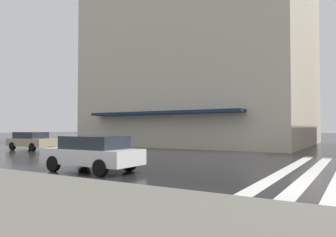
{
  "coord_description": "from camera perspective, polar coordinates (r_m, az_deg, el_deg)",
  "views": [
    {
      "loc": [
        -10.22,
        -0.5,
        1.73
      ],
      "look_at": [
        1.76,
        6.75,
        2.15
      ],
      "focal_mm": 33.77,
      "sensor_mm": 36.0,
      "label": 1
    }
  ],
  "objects": [
    {
      "name": "haussmann_block_mid",
      "position": [
        36.91,
        7.4,
        14.86
      ],
      "size": [
        20.55,
        20.6,
        25.03
      ],
      "color": "beige",
      "rests_on": "ground_plane"
    },
    {
      "name": "car_champagne",
      "position": [
        27.12,
        -23.41,
        -3.64
      ],
      "size": [
        1.85,
        4.1,
        1.41
      ],
      "color": "tan",
      "rests_on": "ground_plane"
    },
    {
      "name": "car_white",
      "position": [
        12.99,
        -13.48,
        -5.98
      ],
      "size": [
        1.85,
        4.1,
        1.41
      ],
      "color": "silver",
      "rests_on": "ground_plane"
    }
  ]
}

